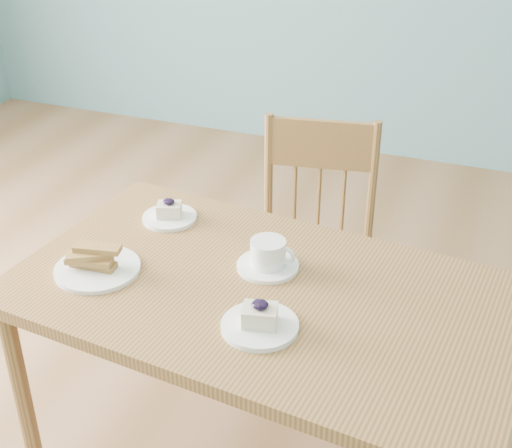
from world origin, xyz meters
name	(u,v)px	position (x,y,z in m)	size (l,w,h in m)	color
room	(138,7)	(0.00, 0.00, 1.35)	(5.01, 5.01, 2.71)	#956845
dining_table	(264,311)	(0.24, 0.09, 0.60)	(1.31, 0.84, 0.67)	#A2753D
dining_chair	(313,248)	(0.19, 0.69, 0.43)	(0.44, 0.43, 0.84)	#A2753D
cheesecake_plate_near	(260,321)	(0.28, -0.05, 0.69)	(0.18, 0.18, 0.07)	white
cheesecake_plate_far	(170,214)	(-0.14, 0.32, 0.68)	(0.16, 0.16, 0.07)	white
coffee_cup	(269,257)	(0.21, 0.19, 0.70)	(0.16, 0.16, 0.08)	white
biscotti_plate	(97,264)	(-0.19, 0.02, 0.69)	(0.22, 0.22, 0.07)	white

